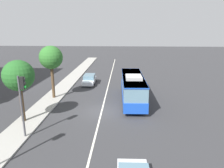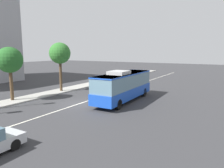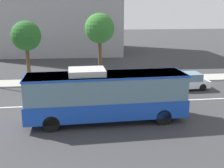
% 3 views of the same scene
% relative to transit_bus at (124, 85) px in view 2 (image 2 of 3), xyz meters
% --- Properties ---
extents(ground_plane, '(160.00, 160.00, 0.00)m').
position_rel_transit_bus_xyz_m(ground_plane, '(-3.44, 3.43, -1.81)').
color(ground_plane, '#333335').
extents(sidewalk_kerb, '(80.00, 2.56, 0.14)m').
position_rel_transit_bus_xyz_m(sidewalk_kerb, '(-3.44, 10.13, -1.74)').
color(sidewalk_kerb, '#9E9B93').
rests_on(sidewalk_kerb, ground_plane).
extents(lane_centre_line, '(76.00, 0.16, 0.01)m').
position_rel_transit_bus_xyz_m(lane_centre_line, '(-3.44, 3.43, -1.80)').
color(lane_centre_line, silver).
rests_on(lane_centre_line, ground_plane).
extents(transit_bus, '(10.06, 2.76, 3.46)m').
position_rel_transit_bus_xyz_m(transit_bus, '(0.00, 0.00, 0.00)').
color(transit_bus, '#1947B7').
rests_on(transit_bus, ground_plane).
extents(sedan_white, '(4.53, 1.89, 1.46)m').
position_rel_transit_bus_xyz_m(sedan_white, '(7.71, 6.53, -1.09)').
color(sedan_white, white).
rests_on(sedan_white, ground_plane).
extents(street_tree_kerbside_centre, '(2.80, 2.80, 5.97)m').
position_rel_transit_bus_xyz_m(street_tree_kerbside_centre, '(-6.42, 10.58, 2.70)').
color(street_tree_kerbside_centre, '#4C3823').
rests_on(street_tree_kerbside_centre, ground_plane).
extents(street_tree_kerbside_right, '(2.83, 2.83, 6.65)m').
position_rel_transit_bus_xyz_m(street_tree_kerbside_right, '(0.46, 9.93, 3.36)').
color(street_tree_kerbside_right, '#4C3823').
rests_on(street_tree_kerbside_right, ground_plane).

